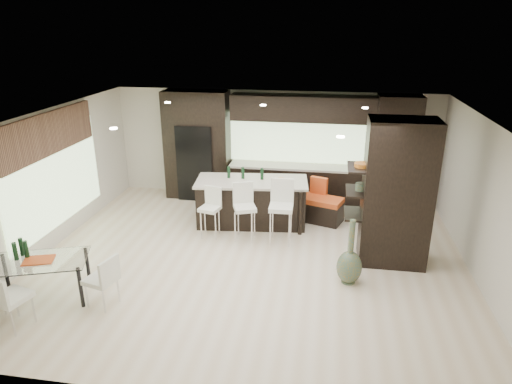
% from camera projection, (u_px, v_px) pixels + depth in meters
% --- Properties ---
extents(ground, '(8.00, 8.00, 0.00)m').
position_uv_depth(ground, '(251.00, 259.00, 8.68)').
color(ground, beige).
rests_on(ground, ground).
extents(back_wall, '(8.00, 0.02, 2.70)m').
position_uv_depth(back_wall, '(274.00, 145.00, 11.45)').
color(back_wall, beige).
rests_on(back_wall, ground).
extents(left_wall, '(0.02, 7.00, 2.70)m').
position_uv_depth(left_wall, '(47.00, 181.00, 8.81)').
color(left_wall, beige).
rests_on(left_wall, ground).
extents(right_wall, '(0.02, 7.00, 2.70)m').
position_uv_depth(right_wall, '(486.00, 206.00, 7.61)').
color(right_wall, beige).
rests_on(right_wall, ground).
extents(ceiling, '(8.00, 7.00, 0.02)m').
position_uv_depth(ceiling, '(250.00, 119.00, 7.74)').
color(ceiling, white).
rests_on(ceiling, ground).
extents(window_left, '(0.04, 3.20, 1.90)m').
position_uv_depth(window_left, '(55.00, 178.00, 8.99)').
color(window_left, '#B2D199').
rests_on(window_left, left_wall).
extents(window_back, '(3.40, 0.04, 1.20)m').
position_uv_depth(window_back, '(298.00, 138.00, 11.25)').
color(window_back, '#B2D199').
rests_on(window_back, back_wall).
extents(stone_accent, '(0.08, 3.00, 0.80)m').
position_uv_depth(stone_accent, '(49.00, 134.00, 8.67)').
color(stone_accent, brown).
rests_on(stone_accent, left_wall).
extents(ceiling_spots, '(4.00, 3.00, 0.02)m').
position_uv_depth(ceiling_spots, '(253.00, 117.00, 7.98)').
color(ceiling_spots, white).
rests_on(ceiling_spots, ceiling).
extents(back_cabinetry, '(6.80, 0.68, 2.70)m').
position_uv_depth(back_cabinetry, '(293.00, 149.00, 11.07)').
color(back_cabinetry, black).
rests_on(back_cabinetry, ground).
extents(refrigerator, '(0.90, 0.68, 1.90)m').
position_uv_depth(refrigerator, '(198.00, 161.00, 11.52)').
color(refrigerator, black).
rests_on(refrigerator, ground).
extents(partition_column, '(1.20, 0.80, 2.70)m').
position_uv_depth(partition_column, '(397.00, 193.00, 8.19)').
color(partition_column, black).
rests_on(partition_column, ground).
extents(kitchen_island, '(2.52, 1.29, 1.01)m').
position_uv_depth(kitchen_island, '(252.00, 202.00, 10.10)').
color(kitchen_island, black).
rests_on(kitchen_island, ground).
extents(stool_left, '(0.46, 0.46, 0.86)m').
position_uv_depth(stool_left, '(210.00, 217.00, 9.49)').
color(stool_left, silver).
rests_on(stool_left, ground).
extents(stool_mid, '(0.55, 0.55, 0.96)m').
position_uv_depth(stool_mid, '(245.00, 218.00, 9.34)').
color(stool_mid, silver).
rests_on(stool_mid, ground).
extents(stool_right, '(0.48, 0.48, 1.06)m').
position_uv_depth(stool_right, '(281.00, 218.00, 9.19)').
color(stool_right, silver).
rests_on(stool_right, ground).
extents(bench, '(1.56, 1.00, 0.56)m').
position_uv_depth(bench, '(310.00, 207.00, 10.39)').
color(bench, black).
rests_on(bench, ground).
extents(floor_vase, '(0.55, 0.55, 1.18)m').
position_uv_depth(floor_vase, '(350.00, 252.00, 7.71)').
color(floor_vase, '#46543C').
rests_on(floor_vase, ground).
extents(dining_table, '(1.64, 1.25, 0.70)m').
position_uv_depth(dining_table, '(42.00, 280.00, 7.32)').
color(dining_table, white).
rests_on(dining_table, ground).
extents(chair_near, '(0.56, 0.56, 0.85)m').
position_uv_depth(chair_near, '(12.00, 301.00, 6.63)').
color(chair_near, silver).
rests_on(chair_near, ground).
extents(chair_end, '(0.53, 0.53, 0.80)m').
position_uv_depth(chair_end, '(101.00, 283.00, 7.15)').
color(chair_end, silver).
rests_on(chair_end, ground).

